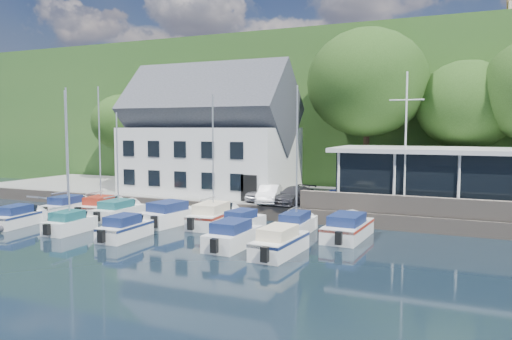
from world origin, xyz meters
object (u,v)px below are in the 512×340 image
at_px(car_silver, 262,192).
at_px(flagpole, 406,142).
at_px(harbor_building, 210,141).
at_px(boat_r1_5, 242,220).
at_px(boat_r2_1, 68,166).
at_px(car_dgrey, 294,195).
at_px(boat_r1_3, 170,213).
at_px(boat_r2_4, 280,240).
at_px(boat_r1_7, 348,226).
at_px(boat_r2_0, 18,215).
at_px(boat_r2_3, 233,233).
at_px(boat_r1_4, 213,154).
at_px(boat_r1_2, 117,161).
at_px(boat_r2_2, 125,227).
at_px(car_blue, 336,197).
at_px(boat_r1_6, 297,167).
at_px(car_white, 269,194).
at_px(boat_r1_1, 100,157).
at_px(boat_r1_0, 67,157).
at_px(club_pavilion, 430,177).

distance_m(car_silver, flagpole, 11.22).
distance_m(harbor_building, boat_r1_5, 13.01).
xyz_separation_m(harbor_building, boat_r2_1, (-2.09, -14.26, -1.20)).
height_order(car_dgrey, boat_r1_3, car_dgrey).
distance_m(boat_r2_1, boat_r2_4, 14.36).
xyz_separation_m(car_dgrey, boat_r1_7, (5.22, -5.15, -0.88)).
bearing_deg(flagpole, boat_r2_0, -156.03).
bearing_deg(boat_r1_7, boat_r2_3, -136.15).
height_order(flagpole, boat_r1_5, flagpole).
relative_size(harbor_building, boat_r1_4, 1.51).
height_order(car_dgrey, boat_r1_2, boat_r1_2).
relative_size(boat_r2_1, boat_r2_2, 1.59).
bearing_deg(boat_r1_3, car_blue, 42.01).
relative_size(car_silver, boat_r1_5, 0.76).
bearing_deg(boat_r1_6, car_white, 126.79).
height_order(boat_r1_5, boat_r1_6, boat_r1_6).
xyz_separation_m(boat_r1_3, boat_r1_7, (12.07, 0.55, -0.04)).
bearing_deg(boat_r1_1, boat_r2_3, -28.14).
bearing_deg(flagpole, car_silver, 176.71).
distance_m(boat_r1_1, boat_r2_2, 9.60).
height_order(boat_r1_1, boat_r2_0, boat_r1_1).
xyz_separation_m(boat_r1_3, boat_r2_3, (6.82, -4.07, -0.04)).
height_order(car_silver, boat_r1_2, boat_r1_2).
bearing_deg(boat_r1_2, car_blue, 22.93).
bearing_deg(boat_r2_0, boat_r1_3, 21.36).
bearing_deg(boat_r1_4, boat_r1_2, 179.24).
xyz_separation_m(car_white, car_dgrey, (1.81, 0.24, -0.03)).
bearing_deg(harbor_building, boat_r1_7, -32.21).
bearing_deg(boat_r2_2, boat_r1_0, 150.79).
height_order(boat_r2_0, boat_r2_3, boat_r2_3).
xyz_separation_m(car_silver, boat_r1_0, (-13.19, -6.35, 2.68)).
bearing_deg(boat_r1_1, car_silver, 19.44).
distance_m(club_pavilion, car_white, 11.49).
bearing_deg(boat_r2_0, boat_r1_2, 41.61).
distance_m(club_pavilion, boat_r1_3, 18.39).
bearing_deg(boat_r1_4, flagpole, 20.06).
bearing_deg(boat_r2_4, flagpole, 68.51).
bearing_deg(boat_r1_4, car_dgrey, 48.57).
relative_size(boat_r1_3, boat_r1_7, 0.90).
bearing_deg(car_dgrey, boat_r2_0, -136.07).
distance_m(flagpole, boat_r1_4, 12.69).
xyz_separation_m(club_pavilion, boat_r2_0, (-24.78, -13.57, -2.35)).
height_order(boat_r1_0, boat_r1_2, boat_r1_0).
distance_m(boat_r1_2, boat_r2_4, 15.42).
xyz_separation_m(car_white, boat_r1_7, (7.03, -4.91, -0.91)).
relative_size(harbor_building, boat_r2_0, 2.69).
relative_size(boat_r1_6, boat_r2_3, 1.41).
bearing_deg(club_pavilion, boat_r1_3, -150.51).
distance_m(car_dgrey, boat_r1_3, 8.94).
bearing_deg(boat_r1_2, boat_r1_1, 162.62).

